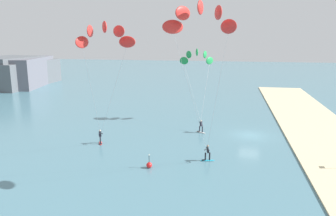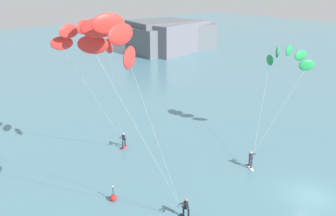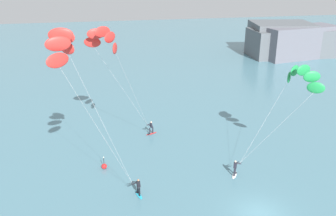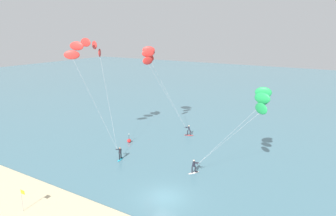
{
  "view_description": "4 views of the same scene",
  "coord_description": "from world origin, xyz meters",
  "px_view_note": "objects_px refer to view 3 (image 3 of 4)",
  "views": [
    {
      "loc": [
        -41.45,
        3.09,
        12.59
      ],
      "look_at": [
        -7.79,
        9.23,
        4.93
      ],
      "focal_mm": 35.2,
      "sensor_mm": 36.0,
      "label": 1
    },
    {
      "loc": [
        -25.27,
        -11.13,
        16.87
      ],
      "look_at": [
        -8.0,
        8.73,
        7.26
      ],
      "focal_mm": 38.3,
      "sensor_mm": 36.0,
      "label": 2
    },
    {
      "loc": [
        -12.8,
        -23.91,
        19.51
      ],
      "look_at": [
        -5.41,
        12.3,
        5.36
      ],
      "focal_mm": 39.85,
      "sensor_mm": 36.0,
      "label": 3
    },
    {
      "loc": [
        14.47,
        -23.0,
        16.16
      ],
      "look_at": [
        -5.74,
        10.15,
        6.19
      ],
      "focal_mm": 32.65,
      "sensor_mm": 36.0,
      "label": 4
    }
  ],
  "objects_px": {
    "kitesurfer_far_out": "(105,43)",
    "marker_buoy": "(104,166)",
    "kitesurfer_mid_water": "(65,51)",
    "kitesurfer_nearshore": "(300,81)"
  },
  "relations": [
    {
      "from": "kitesurfer_mid_water",
      "to": "kitesurfer_nearshore",
      "type": "bearing_deg",
      "value": 5.91
    },
    {
      "from": "kitesurfer_mid_water",
      "to": "kitesurfer_far_out",
      "type": "height_order",
      "value": "kitesurfer_mid_water"
    },
    {
      "from": "kitesurfer_nearshore",
      "to": "marker_buoy",
      "type": "xyz_separation_m",
      "value": [
        -19.22,
        2.63,
        -8.76
      ]
    },
    {
      "from": "kitesurfer_nearshore",
      "to": "kitesurfer_mid_water",
      "type": "xyz_separation_m",
      "value": [
        -21.6,
        -2.24,
        4.32
      ]
    },
    {
      "from": "kitesurfer_nearshore",
      "to": "kitesurfer_mid_water",
      "type": "height_order",
      "value": "kitesurfer_mid_water"
    },
    {
      "from": "kitesurfer_mid_water",
      "to": "marker_buoy",
      "type": "xyz_separation_m",
      "value": [
        2.38,
        4.87,
        -13.08
      ]
    },
    {
      "from": "kitesurfer_far_out",
      "to": "marker_buoy",
      "type": "relative_size",
      "value": 10.01
    },
    {
      "from": "marker_buoy",
      "to": "kitesurfer_nearshore",
      "type": "bearing_deg",
      "value": -7.8
    },
    {
      "from": "kitesurfer_mid_water",
      "to": "marker_buoy",
      "type": "distance_m",
      "value": 14.16
    },
    {
      "from": "kitesurfer_mid_water",
      "to": "kitesurfer_far_out",
      "type": "bearing_deg",
      "value": 69.98
    }
  ]
}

